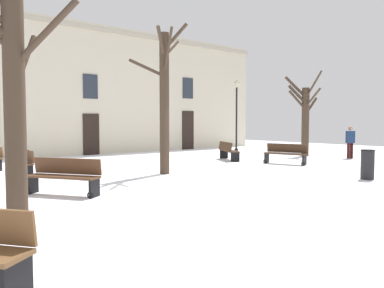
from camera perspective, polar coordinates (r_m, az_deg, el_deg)
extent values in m
plane|color=white|center=(12.80, 5.91, -4.66)|extent=(37.96, 37.96, 0.00)
cube|color=beige|center=(21.56, -14.59, 7.81)|extent=(23.73, 0.40, 7.00)
cube|color=#B1A993|center=(21.83, -14.43, 16.40)|extent=(23.73, 0.30, 0.24)
cube|color=black|center=(21.21, -14.78, 1.40)|extent=(0.91, 0.08, 2.20)
cube|color=#262D38|center=(21.28, -14.88, 8.27)|extent=(0.82, 0.06, 1.29)
cube|color=black|center=(24.70, -0.62, 2.07)|extent=(0.91, 0.08, 2.47)
cube|color=#262D38|center=(24.78, -0.63, 8.30)|extent=(0.82, 0.06, 1.31)
cylinder|color=#423326|center=(20.71, 16.51, 3.16)|extent=(0.38, 0.38, 3.53)
cylinder|color=#423326|center=(20.64, 15.17, 8.16)|extent=(1.00, 0.85, 1.14)
cylinder|color=#423326|center=(21.01, 17.27, 5.39)|extent=(0.89, 0.26, 0.94)
cylinder|color=#423326|center=(20.25, 17.51, 6.54)|extent=(0.56, 1.20, 0.94)
cylinder|color=#423326|center=(20.50, 15.43, 6.28)|extent=(0.99, 0.54, 1.02)
cylinder|color=#423326|center=(20.59, 15.40, 7.11)|extent=(0.91, 0.68, 0.98)
cylinder|color=#423326|center=(20.44, 17.63, 8.38)|extent=(0.28, 1.09, 1.35)
cylinder|color=#423326|center=(7.09, -24.87, 5.25)|extent=(0.35, 0.35, 4.10)
cylinder|color=#423326|center=(7.46, -23.65, 11.01)|extent=(0.61, 0.61, 1.10)
cylinder|color=#423326|center=(6.96, -21.04, 15.08)|extent=(0.91, 0.95, 1.12)
cylinder|color=#423326|center=(13.04, -4.13, 5.96)|extent=(0.33, 0.33, 4.75)
cylinder|color=#423326|center=(13.35, -6.75, 11.18)|extent=(0.87, 1.10, 0.68)
cylinder|color=#423326|center=(12.79, -3.60, 13.50)|extent=(0.41, 0.96, 1.46)
cylinder|color=#423326|center=(12.92, -4.61, 14.85)|extent=(0.72, 0.64, 0.93)
cylinder|color=#423326|center=(13.74, -3.10, 13.93)|extent=(1.04, 0.59, 0.77)
cylinder|color=#423326|center=(13.19, -2.49, 15.63)|extent=(0.58, 0.80, 0.88)
cylinder|color=black|center=(22.68, 6.63, 3.58)|extent=(0.10, 0.10, 3.77)
cylinder|color=black|center=(22.74, 6.60, -0.92)|extent=(0.22, 0.22, 0.20)
cube|color=beige|center=(22.79, 6.67, 8.78)|extent=(0.24, 0.24, 0.36)
cone|color=black|center=(22.80, 6.67, 9.23)|extent=(0.30, 0.30, 0.14)
cylinder|color=black|center=(12.98, 24.65, -2.87)|extent=(0.39, 0.39, 0.88)
torus|color=black|center=(12.94, 24.70, -0.86)|extent=(0.42, 0.42, 0.04)
cube|color=black|center=(4.37, -24.59, -17.85)|extent=(0.37, 0.30, 0.44)
cube|color=#51331E|center=(13.68, -24.01, -2.54)|extent=(0.57, 1.67, 0.05)
cube|color=#51331E|center=(13.70, -23.23, -1.56)|extent=(0.22, 1.64, 0.38)
cube|color=black|center=(14.45, -24.52, -3.15)|extent=(0.39, 0.09, 0.44)
torus|color=black|center=(14.44, -25.16, -3.73)|extent=(0.04, 0.17, 0.17)
cube|color=black|center=(12.97, -23.39, -3.83)|extent=(0.39, 0.09, 0.44)
torus|color=black|center=(12.95, -24.09, -4.48)|extent=(0.04, 0.17, 0.17)
cube|color=#51331E|center=(9.78, -18.74, -4.63)|extent=(1.43, 1.79, 0.05)
cube|color=#51331E|center=(9.92, -18.07, -3.14)|extent=(1.12, 1.59, 0.39)
cube|color=black|center=(10.34, -22.68, -5.56)|extent=(0.37, 0.28, 0.45)
torus|color=black|center=(10.22, -23.30, -6.49)|extent=(0.12, 0.16, 0.17)
cube|color=black|center=(9.34, -14.32, -6.32)|extent=(0.37, 0.28, 0.45)
torus|color=black|center=(9.22, -14.88, -7.38)|extent=(0.12, 0.16, 0.17)
cube|color=#3D2819|center=(16.48, 13.68, -1.41)|extent=(0.93, 1.81, 0.05)
cube|color=#3D2819|center=(16.66, 13.93, -0.59)|extent=(0.58, 1.71, 0.37)
cube|color=black|center=(16.81, 11.05, -2.04)|extent=(0.40, 0.17, 0.44)
torus|color=black|center=(16.66, 10.82, -2.57)|extent=(0.08, 0.17, 0.17)
cube|color=black|center=(16.24, 16.38, -2.30)|extent=(0.40, 0.17, 0.44)
torus|color=black|center=(16.09, 16.18, -2.85)|extent=(0.08, 0.17, 0.17)
cube|color=#3D2819|center=(17.84, 5.57, -1.02)|extent=(1.16, 1.76, 0.05)
cube|color=#3D2819|center=(17.76, 4.97, -0.30)|extent=(0.86, 1.61, 0.37)
cube|color=black|center=(17.09, 6.44, -1.93)|extent=(0.38, 0.23, 0.43)
torus|color=black|center=(17.16, 6.96, -2.37)|extent=(0.10, 0.17, 0.17)
cube|color=black|center=(18.62, 4.77, -1.49)|extent=(0.38, 0.23, 0.43)
torus|color=black|center=(18.69, 5.25, -1.89)|extent=(0.10, 0.17, 0.17)
cylinder|color=#350F0F|center=(20.08, 22.65, -0.93)|extent=(0.14, 0.14, 0.75)
cylinder|color=#350F0F|center=(19.97, 22.25, -0.94)|extent=(0.14, 0.14, 0.75)
cube|color=navy|center=(19.98, 22.49, 0.97)|extent=(0.44, 0.36, 0.58)
sphere|color=#9E755B|center=(19.97, 22.52, 2.18)|extent=(0.21, 0.21, 0.21)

